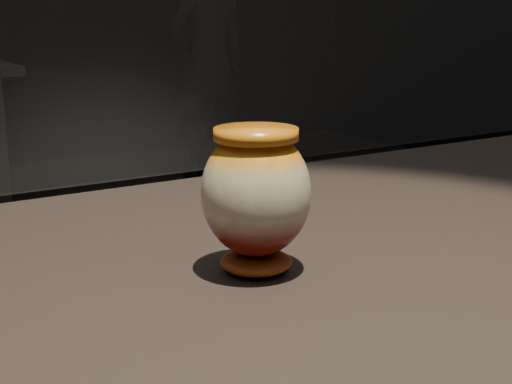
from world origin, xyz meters
The scene contains 2 objects.
main_vase centered at (-0.01, -0.04, 0.99)m, with size 0.12×0.12×0.16m.
visitor centered at (1.99, 3.83, 0.81)m, with size 0.59×0.39×1.61m, color black.
Camera 1 is at (-0.39, -0.66, 1.18)m, focal length 50.00 mm.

